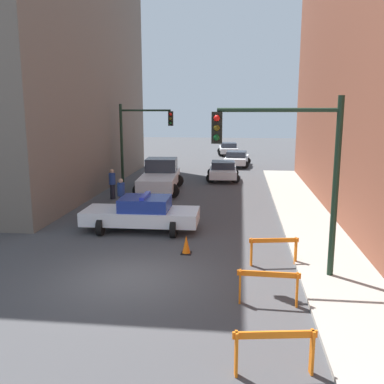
# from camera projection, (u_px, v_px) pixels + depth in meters

# --- Properties ---
(ground_plane) EXTENTS (120.00, 120.00, 0.00)m
(ground_plane) POSITION_uv_depth(u_px,v_px,m) (130.00, 278.00, 12.70)
(ground_plane) COLOR #424244
(sidewalk_right) EXTENTS (2.40, 44.00, 0.12)m
(sidewalk_right) POSITION_uv_depth(u_px,v_px,m) (345.00, 286.00, 12.00)
(sidewalk_right) COLOR #9E998E
(sidewalk_right) RESTS_ON ground_plane
(traffic_light_near) EXTENTS (3.64, 0.35, 5.20)m
(traffic_light_near) POSITION_uv_depth(u_px,v_px,m) (295.00, 160.00, 12.13)
(traffic_light_near) COLOR black
(traffic_light_near) RESTS_ON sidewalk_right
(traffic_light_far) EXTENTS (3.44, 0.35, 5.20)m
(traffic_light_far) POSITION_uv_depth(u_px,v_px,m) (138.00, 133.00, 27.11)
(traffic_light_far) COLOR black
(traffic_light_far) RESTS_ON ground_plane
(police_car) EXTENTS (4.73, 2.41, 1.52)m
(police_car) POSITION_uv_depth(u_px,v_px,m) (142.00, 213.00, 17.52)
(police_car) COLOR white
(police_car) RESTS_ON ground_plane
(white_truck) EXTENTS (2.87, 5.52, 1.90)m
(white_truck) POSITION_uv_depth(u_px,v_px,m) (160.00, 176.00, 25.72)
(white_truck) COLOR silver
(white_truck) RESTS_ON ground_plane
(parked_car_near) EXTENTS (2.40, 4.37, 1.31)m
(parked_car_near) POSITION_uv_depth(u_px,v_px,m) (223.00, 170.00, 29.85)
(parked_car_near) COLOR silver
(parked_car_near) RESTS_ON ground_plane
(parked_car_mid) EXTENTS (2.50, 4.43, 1.31)m
(parked_car_mid) POSITION_uv_depth(u_px,v_px,m) (237.00, 158.00, 36.63)
(parked_car_mid) COLOR silver
(parked_car_mid) RESTS_ON ground_plane
(parked_car_far) EXTENTS (2.51, 4.43, 1.31)m
(parked_car_far) POSITION_uv_depth(u_px,v_px,m) (228.00, 149.00, 45.29)
(parked_car_far) COLOR silver
(parked_car_far) RESTS_ON ground_plane
(pedestrian_crossing) EXTENTS (0.51, 0.51, 1.66)m
(pedestrian_crossing) POSITION_uv_depth(u_px,v_px,m) (121.00, 195.00, 20.50)
(pedestrian_crossing) COLOR #474C66
(pedestrian_crossing) RESTS_ON ground_plane
(pedestrian_corner) EXTENTS (0.51, 0.51, 1.66)m
(pedestrian_corner) POSITION_uv_depth(u_px,v_px,m) (112.00, 184.00, 23.53)
(pedestrian_corner) COLOR black
(pedestrian_corner) RESTS_ON ground_plane
(barrier_front) EXTENTS (1.59, 0.39, 0.90)m
(barrier_front) POSITION_uv_depth(u_px,v_px,m) (275.00, 345.00, 8.01)
(barrier_front) COLOR orange
(barrier_front) RESTS_ON ground_plane
(barrier_mid) EXTENTS (1.60, 0.21, 0.90)m
(barrier_mid) POSITION_uv_depth(u_px,v_px,m) (268.00, 282.00, 10.89)
(barrier_mid) COLOR orange
(barrier_mid) RESTS_ON ground_plane
(barrier_back) EXTENTS (1.58, 0.42, 0.90)m
(barrier_back) POSITION_uv_depth(u_px,v_px,m) (274.00, 247.00, 13.65)
(barrier_back) COLOR orange
(barrier_back) RESTS_ON ground_plane
(traffic_cone) EXTENTS (0.36, 0.36, 0.66)m
(traffic_cone) POSITION_uv_depth(u_px,v_px,m) (186.00, 245.00, 14.78)
(traffic_cone) COLOR black
(traffic_cone) RESTS_ON ground_plane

